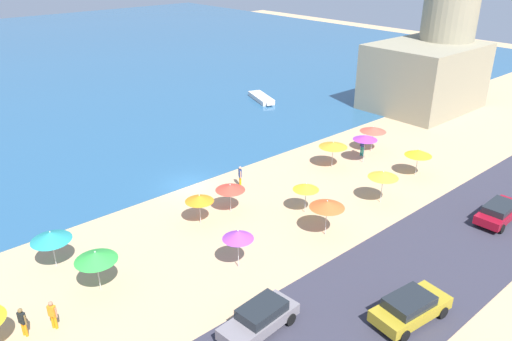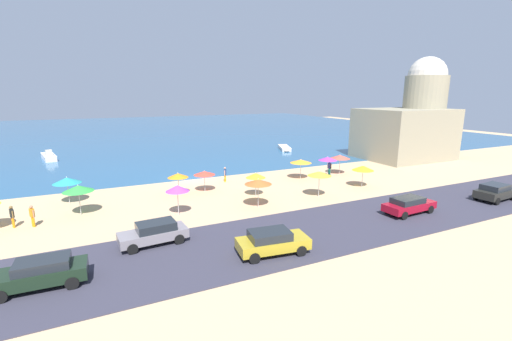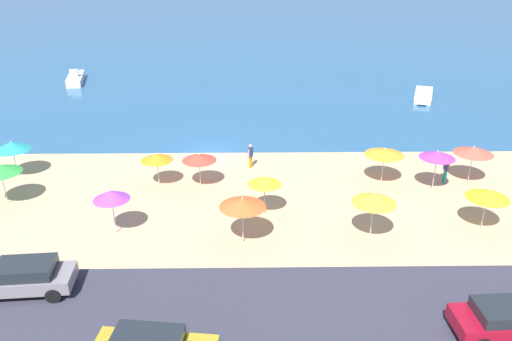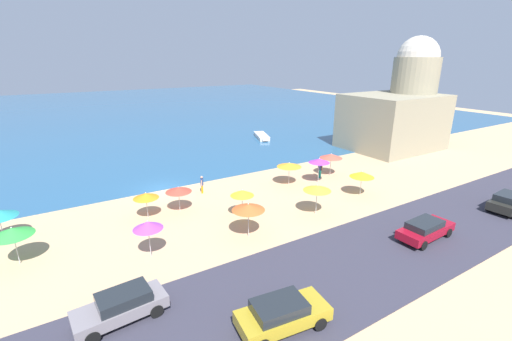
% 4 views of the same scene
% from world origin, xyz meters
% --- Properties ---
extents(ground_plane, '(160.00, 160.00, 0.00)m').
position_xyz_m(ground_plane, '(0.00, 0.00, 0.00)').
color(ground_plane, tan).
extents(coastal_road, '(80.00, 8.00, 0.06)m').
position_xyz_m(coastal_road, '(0.00, -18.00, 0.03)').
color(coastal_road, '#33313F').
rests_on(coastal_road, ground_plane).
extents(beach_umbrella_0, '(2.35, 2.35, 2.38)m').
position_xyz_m(beach_umbrella_0, '(16.59, -4.94, 2.10)').
color(beach_umbrella_0, '#B2B2B7').
rests_on(beach_umbrella_0, ground_plane).
extents(beach_umbrella_1, '(2.08, 2.08, 2.12)m').
position_xyz_m(beach_umbrella_1, '(-0.09, -5.26, 1.86)').
color(beach_umbrella_1, '#B2B2B7').
rests_on(beach_umbrella_1, ground_plane).
extents(beach_umbrella_3, '(2.27, 2.27, 2.50)m').
position_xyz_m(beach_umbrella_3, '(2.58, -11.75, 2.21)').
color(beach_umbrella_3, '#B2B2B7').
rests_on(beach_umbrella_3, ground_plane).
extents(beach_umbrella_4, '(1.94, 1.94, 2.13)m').
position_xyz_m(beach_umbrella_4, '(-2.64, -5.18, 1.86)').
color(beach_umbrella_4, '#B2B2B7').
rests_on(beach_umbrella_4, ground_plane).
extents(beach_umbrella_5, '(2.16, 2.16, 2.31)m').
position_xyz_m(beach_umbrella_5, '(15.00, -10.56, 2.00)').
color(beach_umbrella_5, '#B2B2B7').
rests_on(beach_umbrella_5, ground_plane).
extents(beach_umbrella_6, '(2.31, 2.31, 2.38)m').
position_xyz_m(beach_umbrella_6, '(-11.93, -3.66, 2.05)').
color(beach_umbrella_6, '#B2B2B7').
rests_on(beach_umbrella_6, ground_plane).
extents(beach_umbrella_7, '(1.83, 1.83, 2.30)m').
position_xyz_m(beach_umbrella_7, '(3.72, -8.85, 2.01)').
color(beach_umbrella_7, '#B2B2B7').
rests_on(beach_umbrella_7, ground_plane).
extents(beach_umbrella_8, '(1.83, 1.83, 2.50)m').
position_xyz_m(beach_umbrella_8, '(-3.94, -10.79, 2.18)').
color(beach_umbrella_8, '#B2B2B7').
rests_on(beach_umbrella_8, ground_plane).
extents(beach_umbrella_9, '(2.19, 2.19, 2.49)m').
position_xyz_m(beach_umbrella_9, '(8.98, -11.46, 2.21)').
color(beach_umbrella_9, '#B2B2B7').
rests_on(beach_umbrella_9, ground_plane).
extents(beach_umbrella_10, '(2.08, 2.08, 2.55)m').
position_xyz_m(beach_umbrella_10, '(13.95, -6.06, 2.28)').
color(beach_umbrella_10, '#B2B2B7').
rests_on(beach_umbrella_10, ground_plane).
extents(beach_umbrella_11, '(2.39, 2.39, 2.28)m').
position_xyz_m(beach_umbrella_11, '(11.14, -4.94, 2.02)').
color(beach_umbrella_11, '#B2B2B7').
rests_on(beach_umbrella_11, ground_plane).
extents(beach_umbrella_12, '(2.29, 2.29, 2.47)m').
position_xyz_m(beach_umbrella_12, '(-10.95, -7.41, 2.16)').
color(beach_umbrella_12, '#B2B2B7').
rests_on(beach_umbrella_12, ground_plane).
extents(bather_0, '(0.37, 0.51, 1.65)m').
position_xyz_m(bather_0, '(2.99, -2.60, 0.93)').
color(bather_0, orange).
rests_on(bather_0, ground_plane).
extents(bather_1, '(0.33, 0.54, 1.62)m').
position_xyz_m(bather_1, '(-15.25, -8.32, 0.91)').
color(bather_1, orange).
rests_on(bather_1, ground_plane).
extents(bather_2, '(0.26, 0.57, 1.80)m').
position_xyz_m(bather_2, '(15.02, -5.09, 1.01)').
color(bather_2, teal).
rests_on(bather_2, ground_plane).
extents(bather_3, '(0.37, 0.51, 1.61)m').
position_xyz_m(bather_3, '(-13.98, -8.76, 0.90)').
color(bather_3, orange).
rests_on(bather_3, ground_plane).
extents(parked_car_2, '(4.50, 1.95, 1.34)m').
position_xyz_m(parked_car_2, '(12.65, -18.43, 0.78)').
color(parked_car_2, maroon).
rests_on(parked_car_2, coastal_road).
extents(parked_car_3, '(4.43, 2.33, 1.44)m').
position_xyz_m(parked_car_3, '(-0.44, -19.96, 0.82)').
color(parked_car_3, '#A88F22').
rests_on(parked_car_3, coastal_road).
extents(parked_car_4, '(4.29, 2.04, 1.43)m').
position_xyz_m(parked_car_4, '(-6.56, -15.60, 0.81)').
color(parked_car_4, slate).
rests_on(parked_car_4, coastal_road).
extents(skiff_offshore, '(3.18, 5.44, 0.56)m').
position_xyz_m(skiff_offshore, '(19.71, 13.53, 0.33)').
color(skiff_offshore, silver).
rests_on(skiff_offshore, sea).
extents(harbor_fortress, '(12.80, 9.56, 14.64)m').
position_xyz_m(harbor_fortress, '(33.24, -0.53, 5.24)').
color(harbor_fortress, gray).
rests_on(harbor_fortress, ground_plane).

